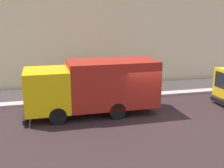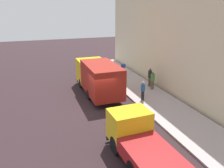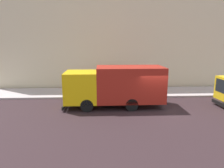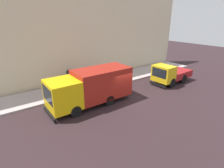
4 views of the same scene
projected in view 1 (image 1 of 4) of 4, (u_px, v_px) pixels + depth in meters
The scene contains 8 objects.
ground at pixel (147, 114), 15.57m from camera, with size 80.00×80.00×0.00m, color #2D1F22.
sidewalk at pixel (123, 91), 20.10m from camera, with size 3.65×30.00×0.14m, color #B0A4A4.
building_facade at pixel (115, 17), 21.04m from camera, with size 0.50×30.00×10.52m, color beige.
large_utility_truck at pixel (94, 85), 15.28m from camera, with size 2.57×7.27×2.98m.
pedestrian_walking at pixel (82, 76), 20.30m from camera, with size 0.40×0.40×1.77m.
pedestrian_standing at pixel (129, 81), 18.92m from camera, with size 0.46×0.46×1.62m.
pedestrian_third at pixel (94, 77), 20.36m from camera, with size 0.47×0.47×1.65m.
street_sign_post at pixel (85, 77), 17.59m from camera, with size 0.44×0.08×2.44m.
Camera 1 is at (-13.81, 5.41, 5.39)m, focal length 44.59 mm.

